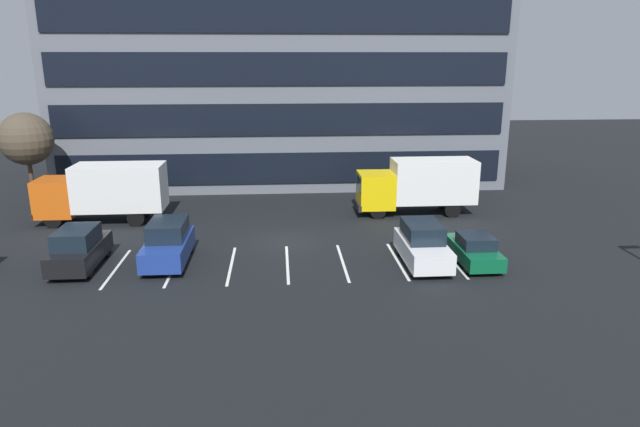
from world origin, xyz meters
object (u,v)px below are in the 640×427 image
at_px(suv_white, 423,245).
at_px(suv_black, 79,249).
at_px(bare_tree, 26,139).
at_px(box_truck_orange, 104,190).
at_px(box_truck_yellow, 418,184).
at_px(sedan_forest, 474,250).
at_px(suv_navy, 168,243).

bearing_deg(suv_white, suv_black, 177.59).
relative_size(suv_white, suv_black, 1.03).
height_order(suv_white, suv_black, suv_white).
bearing_deg(bare_tree, box_truck_orange, -32.38).
xyz_separation_m(suv_white, suv_black, (-16.86, 0.71, -0.03)).
xyz_separation_m(suv_black, bare_tree, (-6.86, 11.82, 3.76)).
bearing_deg(box_truck_yellow, sedan_forest, -86.48).
bearing_deg(suv_white, box_truck_orange, 153.72).
bearing_deg(suv_black, box_truck_yellow, 24.59).
relative_size(box_truck_orange, suv_navy, 1.66).
xyz_separation_m(suv_navy, suv_black, (-4.20, -0.42, -0.04)).
distance_m(suv_navy, suv_black, 4.22).
bearing_deg(suv_navy, box_truck_yellow, 29.23).
height_order(box_truck_yellow, sedan_forest, box_truck_yellow).
xyz_separation_m(box_truck_yellow, sedan_forest, (0.58, -9.45, -1.30)).
bearing_deg(suv_black, bare_tree, 120.12).
height_order(suv_navy, bare_tree, bare_tree).
relative_size(suv_black, bare_tree, 0.70).
distance_m(sedan_forest, bare_tree, 29.48).
bearing_deg(box_truck_orange, suv_navy, -55.79).
xyz_separation_m(suv_white, bare_tree, (-23.72, 12.53, 3.73)).
relative_size(box_truck_orange, suv_white, 1.68).
bearing_deg(suv_navy, suv_white, -5.12).
height_order(box_truck_yellow, box_truck_orange, box_truck_orange).
height_order(suv_navy, suv_black, suv_navy).
xyz_separation_m(sedan_forest, bare_tree, (-26.34, 12.62, 4.03)).
height_order(box_truck_yellow, suv_white, box_truck_yellow).
bearing_deg(box_truck_orange, suv_white, -26.28).
xyz_separation_m(box_truck_yellow, suv_navy, (-14.70, -8.22, -0.98)).
bearing_deg(suv_navy, suv_black, -174.24).
height_order(box_truck_orange, sedan_forest, box_truck_orange).
distance_m(box_truck_orange, suv_navy, 9.37).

